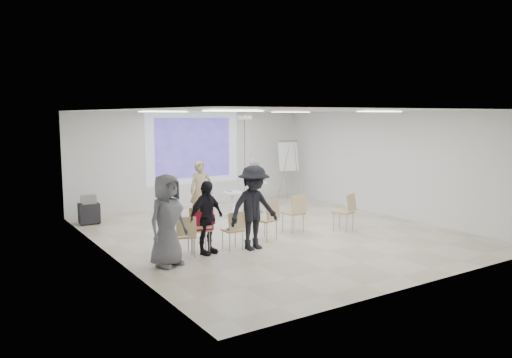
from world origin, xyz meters
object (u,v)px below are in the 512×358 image
chair_left_mid (199,226)px  chair_right_far (346,209)px  laptop (232,229)px  audience_outer (167,215)px  audience_left (206,212)px  audience_mid (254,202)px  chair_right_inner (295,210)px  chair_left_inner (234,227)px  pedestal_table (233,202)px  player_left (201,187)px  flipchart_easel (288,156)px  chair_far_left (186,233)px  av_cart (89,211)px  chair_center (268,217)px  player_right (256,183)px

chair_left_mid → chair_right_far: bearing=11.7°
laptop → audience_outer: audience_outer is taller
audience_left → audience_mid: bearing=-29.2°
chair_right_inner → audience_mid: audience_mid is taller
chair_left_inner → pedestal_table: bearing=60.9°
player_left → chair_left_mid: (-1.48, -2.89, -0.35)m
laptop → flipchart_easel: flipchart_easel is taller
chair_far_left → chair_left_mid: size_ratio=0.86×
av_cart → audience_left: bearing=-68.6°
flipchart_easel → av_cart: bearing=-173.9°
audience_left → audience_mid: size_ratio=0.86×
audience_left → audience_mid: audience_mid is taller
chair_left_inner → laptop: chair_left_inner is taller
chair_left_inner → chair_center: size_ratio=0.89×
player_right → audience_left: bearing=-140.3°
chair_left_inner → laptop: bearing=90.1°
flipchart_easel → chair_center: bearing=-126.3°
chair_left_mid → flipchart_easel: 7.04m
player_left → chair_left_mid: 3.26m
audience_mid → audience_outer: (-2.03, -0.11, -0.03)m
pedestal_table → audience_mid: 3.73m
audience_outer → audience_left: bearing=-3.5°
chair_far_left → audience_mid: 1.60m
pedestal_table → chair_center: 3.02m
player_right → chair_left_mid: 4.47m
audience_mid → chair_left_inner: bearing=152.8°
chair_right_far → audience_mid: 2.90m
av_cart → chair_right_inner: bearing=-38.8°
audience_mid → flipchart_easel: (4.36, 4.66, 0.47)m
pedestal_table → audience_outer: 4.96m
chair_right_inner → flipchart_easel: size_ratio=0.47×
pedestal_table → chair_right_far: 3.51m
audience_mid → av_cart: bearing=114.3°
flipchart_easel → laptop: bearing=-132.5°
chair_right_far → audience_mid: size_ratio=0.46×
chair_right_far → flipchart_easel: size_ratio=0.47×
laptop → audience_mid: bearing=146.0°
pedestal_table → chair_center: size_ratio=0.79×
audience_left → laptop: bearing=-13.1°
chair_left_mid → chair_right_far: (3.98, -0.18, -0.03)m
chair_right_far → laptop: 3.25m
pedestal_table → chair_center: (-0.74, -2.92, 0.16)m
flipchart_easel → player_left: bearing=-155.7°
chair_left_inner → flipchart_easel: 6.61m
player_right → chair_left_mid: player_right is taller
audience_left → flipchart_easel: bearing=22.6°
av_cart → pedestal_table: bearing=-12.2°
player_left → chair_right_inner: bearing=-46.0°
pedestal_table → laptop: (-1.82, -3.11, 0.06)m
chair_far_left → audience_outer: audience_outer is taller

